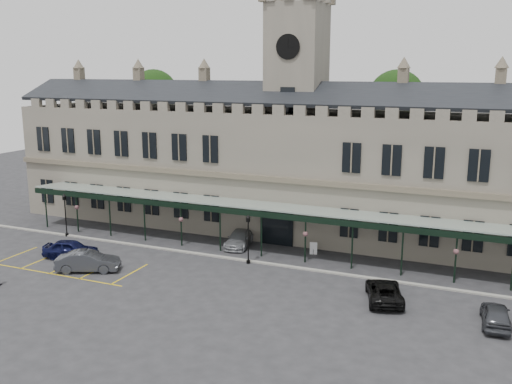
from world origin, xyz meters
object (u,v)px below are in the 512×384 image
at_px(station_building, 295,168).
at_px(lamp_post_left, 65,211).
at_px(traffic_cone, 376,289).
at_px(lamp_post_mid, 248,235).
at_px(clock_tower, 296,100).
at_px(car_van, 384,291).
at_px(sign_board, 313,248).
at_px(car_left_b, 88,261).
at_px(car_left_a, 71,249).
at_px(car_taxi, 239,239).
at_px(car_right_a, 496,315).

relative_size(station_building, lamp_post_left, 14.04).
relative_size(lamp_post_left, traffic_cone, 6.40).
height_order(station_building, lamp_post_mid, station_building).
bearing_deg(clock_tower, station_building, -90.00).
xyz_separation_m(lamp_post_left, car_van, (31.60, -3.83, -1.83)).
bearing_deg(car_van, traffic_cone, -71.37).
relative_size(clock_tower, sign_board, 22.42).
relative_size(station_building, car_van, 11.79).
relative_size(station_building, car_left_b, 11.92).
height_order(traffic_cone, car_left_a, car_left_a).
height_order(car_left_a, car_left_b, car_left_b).
height_order(car_left_b, car_van, car_left_b).
height_order(car_taxi, car_van, car_van).
distance_m(car_left_b, car_taxi, 13.80).
relative_size(clock_tower, lamp_post_mid, 5.83).
height_order(sign_board, car_right_a, car_right_a).
bearing_deg(lamp_post_left, car_taxi, 12.58).
relative_size(lamp_post_left, car_left_a, 0.91).
bearing_deg(car_left_b, lamp_post_left, 25.29).
distance_m(clock_tower, car_left_a, 24.94).
bearing_deg(sign_board, car_right_a, -44.82).
height_order(car_left_a, car_van, car_left_a).
relative_size(traffic_cone, car_right_a, 0.16).
xyz_separation_m(car_left_b, car_van, (23.21, 3.31, -0.12)).
bearing_deg(car_van, station_building, -67.50).
bearing_deg(car_left_b, car_taxi, -62.18).
bearing_deg(traffic_cone, lamp_post_mid, 168.14).
bearing_deg(lamp_post_left, car_left_a, -46.10).
height_order(car_left_b, car_taxi, car_left_b).
bearing_deg(traffic_cone, clock_tower, 129.40).
distance_m(car_left_a, car_right_a, 34.03).
relative_size(lamp_post_mid, car_right_a, 0.99).
relative_size(station_building, lamp_post_mid, 14.11).
distance_m(lamp_post_left, car_van, 31.89).
bearing_deg(car_left_a, car_left_b, -136.30).
height_order(clock_tower, traffic_cone, clock_tower).
bearing_deg(traffic_cone, lamp_post_left, 175.00).
bearing_deg(clock_tower, car_left_b, -123.00).
bearing_deg(lamp_post_mid, car_left_a, -162.22).
bearing_deg(car_left_b, car_van, -106.25).
height_order(station_building, car_left_b, station_building).
bearing_deg(car_right_a, sign_board, -36.06).
xyz_separation_m(car_taxi, car_right_a, (22.03, -8.83, 0.03)).
relative_size(lamp_post_mid, car_left_b, 0.84).
bearing_deg(car_van, car_right_a, 153.64).
bearing_deg(car_taxi, lamp_post_left, -177.37).
bearing_deg(traffic_cone, station_building, 129.58).
distance_m(station_building, sign_board, 9.62).
height_order(traffic_cone, sign_board, sign_board).
relative_size(sign_board, car_left_a, 0.24).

